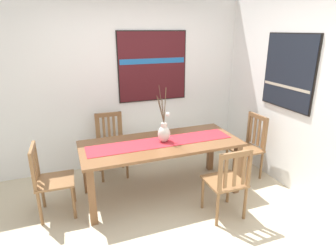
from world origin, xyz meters
TOP-DOWN VIEW (x-y plane):
  - ground_plane at (0.00, 0.00)m, footprint 6.40×6.40m
  - wall_back at (0.00, 1.86)m, footprint 6.40×0.12m
  - wall_side at (1.86, 0.00)m, footprint 0.12×6.40m
  - dining_table at (0.11, 0.72)m, footprint 2.04×0.87m
  - table_runner at (0.11, 0.72)m, footprint 1.87×0.36m
  - centerpiece_vase at (0.15, 0.72)m, footprint 0.16×0.27m
  - chair_0 at (-0.41, 1.50)m, footprint 0.43×0.43m
  - chair_1 at (-1.25, 0.72)m, footprint 0.44×0.44m
  - chair_2 at (1.48, 0.71)m, footprint 0.44×0.44m
  - chair_3 at (0.64, -0.04)m, footprint 0.42×0.42m
  - painting_on_back_wall at (0.36, 1.79)m, footprint 1.10×0.05m
  - painting_on_side_wall at (1.79, 0.45)m, footprint 0.05×0.88m

SIDE VIEW (x-z plane):
  - ground_plane at x=0.00m, z-range -0.03..0.00m
  - chair_3 at x=0.64m, z-range 0.02..0.90m
  - chair_1 at x=-1.25m, z-range 0.02..0.90m
  - chair_2 at x=1.48m, z-range 0.01..0.95m
  - chair_0 at x=-0.41m, z-range 0.02..0.95m
  - dining_table at x=0.11m, z-range 0.27..0.99m
  - table_runner at x=0.11m, z-range 0.73..0.73m
  - centerpiece_vase at x=0.15m, z-range 0.49..1.23m
  - wall_back at x=0.00m, z-range 0.00..2.70m
  - wall_side at x=1.86m, z-range 0.00..2.70m
  - painting_on_back_wall at x=0.36m, z-range 1.02..2.09m
  - painting_on_side_wall at x=1.79m, z-range 1.09..2.06m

